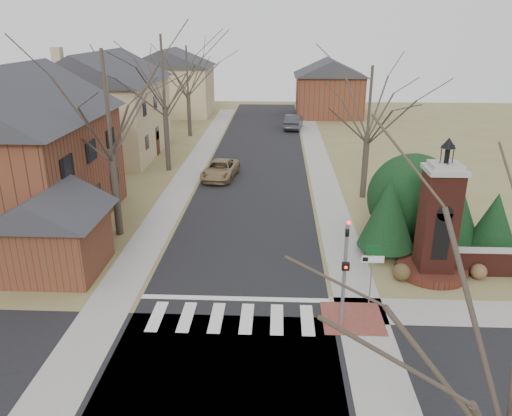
# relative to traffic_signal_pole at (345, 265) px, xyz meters

# --- Properties ---
(ground) EXTENTS (120.00, 120.00, 0.00)m
(ground) POSITION_rel_traffic_signal_pole_xyz_m (-4.30, -0.57, -2.59)
(ground) COLOR olive
(ground) RESTS_ON ground
(main_street) EXTENTS (8.00, 70.00, 0.01)m
(main_street) POSITION_rel_traffic_signal_pole_xyz_m (-4.30, 21.43, -2.58)
(main_street) COLOR black
(main_street) RESTS_ON ground
(cross_street) EXTENTS (120.00, 8.00, 0.01)m
(cross_street) POSITION_rel_traffic_signal_pole_xyz_m (-4.30, -3.57, -2.58)
(cross_street) COLOR black
(cross_street) RESTS_ON ground
(crosswalk_zone) EXTENTS (8.00, 2.20, 0.02)m
(crosswalk_zone) POSITION_rel_traffic_signal_pole_xyz_m (-4.30, 0.23, -2.58)
(crosswalk_zone) COLOR silver
(crosswalk_zone) RESTS_ON ground
(stop_bar) EXTENTS (8.00, 0.35, 0.02)m
(stop_bar) POSITION_rel_traffic_signal_pole_xyz_m (-4.30, 1.73, -2.58)
(stop_bar) COLOR silver
(stop_bar) RESTS_ON ground
(sidewalk_right_main) EXTENTS (2.00, 60.00, 0.02)m
(sidewalk_right_main) POSITION_rel_traffic_signal_pole_xyz_m (0.90, 21.43, -2.58)
(sidewalk_right_main) COLOR gray
(sidewalk_right_main) RESTS_ON ground
(sidewalk_left) EXTENTS (2.00, 60.00, 0.02)m
(sidewalk_left) POSITION_rel_traffic_signal_pole_xyz_m (-9.50, 21.43, -2.58)
(sidewalk_left) COLOR gray
(sidewalk_left) RESTS_ON ground
(curb_apron) EXTENTS (2.40, 2.40, 0.02)m
(curb_apron) POSITION_rel_traffic_signal_pole_xyz_m (0.50, 0.43, -2.57)
(curb_apron) COLOR brown
(curb_apron) RESTS_ON ground
(traffic_signal_pole) EXTENTS (0.28, 0.41, 4.50)m
(traffic_signal_pole) POSITION_rel_traffic_signal_pole_xyz_m (0.00, 0.00, 0.00)
(traffic_signal_pole) COLOR slate
(traffic_signal_pole) RESTS_ON ground
(sign_post) EXTENTS (0.90, 0.07, 2.75)m
(sign_post) POSITION_rel_traffic_signal_pole_xyz_m (1.29, 1.41, -0.64)
(sign_post) COLOR slate
(sign_post) RESTS_ON ground
(brick_gate_monument) EXTENTS (3.20, 3.20, 6.47)m
(brick_gate_monument) POSITION_rel_traffic_signal_pole_xyz_m (4.70, 4.42, -0.42)
(brick_gate_monument) COLOR #4E1F17
(brick_gate_monument) RESTS_ON ground
(house_brick_left) EXTENTS (9.80, 11.80, 9.42)m
(house_brick_left) POSITION_rel_traffic_signal_pole_xyz_m (-17.31, 9.42, 2.07)
(house_brick_left) COLOR brown
(house_brick_left) RESTS_ON ground
(house_stucco_left) EXTENTS (9.80, 12.80, 9.28)m
(house_stucco_left) POSITION_rel_traffic_signal_pole_xyz_m (-17.80, 26.42, 2.01)
(house_stucco_left) COLOR tan
(house_stucco_left) RESTS_ON ground
(garage_left) EXTENTS (4.80, 4.80, 4.29)m
(garage_left) POSITION_rel_traffic_signal_pole_xyz_m (-12.82, 3.92, -0.35)
(garage_left) COLOR brown
(garage_left) RESTS_ON ground
(house_distant_left) EXTENTS (10.80, 8.80, 8.53)m
(house_distant_left) POSITION_rel_traffic_signal_pole_xyz_m (-16.31, 47.42, 1.66)
(house_distant_left) COLOR tan
(house_distant_left) RESTS_ON ground
(house_distant_right) EXTENTS (8.80, 8.80, 7.30)m
(house_distant_right) POSITION_rel_traffic_signal_pole_xyz_m (3.69, 47.42, 1.06)
(house_distant_right) COLOR brown
(house_distant_right) RESTS_ON ground
(evergreen_near) EXTENTS (2.80, 2.80, 4.10)m
(evergreen_near) POSITION_rel_traffic_signal_pole_xyz_m (2.90, 6.43, -0.29)
(evergreen_near) COLOR #473D33
(evergreen_near) RESTS_ON ground
(evergreen_mid) EXTENTS (3.40, 3.40, 4.70)m
(evergreen_mid) POSITION_rel_traffic_signal_pole_xyz_m (6.20, 7.63, 0.01)
(evergreen_mid) COLOR #473D33
(evergreen_mid) RESTS_ON ground
(evergreen_far) EXTENTS (2.40, 2.40, 3.30)m
(evergreen_far) POSITION_rel_traffic_signal_pole_xyz_m (8.20, 6.63, -0.69)
(evergreen_far) COLOR #473D33
(evergreen_far) RESTS_ON ground
(evergreen_mass) EXTENTS (4.80, 4.80, 4.80)m
(evergreen_mass) POSITION_rel_traffic_signal_pole_xyz_m (4.70, 8.93, -0.19)
(evergreen_mass) COLOR black
(evergreen_mass) RESTS_ON ground
(bare_tree_0) EXTENTS (8.05, 8.05, 11.15)m
(bare_tree_0) POSITION_rel_traffic_signal_pole_xyz_m (-11.30, 8.43, 5.11)
(bare_tree_0) COLOR #473D33
(bare_tree_0) RESTS_ON ground
(bare_tree_1) EXTENTS (8.40, 8.40, 11.64)m
(bare_tree_1) POSITION_rel_traffic_signal_pole_xyz_m (-11.30, 21.43, 5.44)
(bare_tree_1) COLOR #473D33
(bare_tree_1) RESTS_ON ground
(bare_tree_2) EXTENTS (7.35, 7.35, 10.19)m
(bare_tree_2) POSITION_rel_traffic_signal_pole_xyz_m (-11.80, 34.43, 4.44)
(bare_tree_2) COLOR #473D33
(bare_tree_2) RESTS_ON ground
(bare_tree_3) EXTENTS (7.00, 7.00, 9.70)m
(bare_tree_3) POSITION_rel_traffic_signal_pole_xyz_m (3.20, 15.43, 4.10)
(bare_tree_3) COLOR #473D33
(bare_tree_3) RESTS_ON ground
(pickup_truck) EXTENTS (2.79, 5.05, 1.34)m
(pickup_truck) POSITION_rel_traffic_signal_pole_xyz_m (-6.90, 19.35, -1.92)
(pickup_truck) COLOR olive
(pickup_truck) RESTS_ON ground
(distant_car) EXTENTS (2.32, 5.05, 1.61)m
(distant_car) POSITION_rel_traffic_signal_pole_xyz_m (-0.90, 38.63, -1.78)
(distant_car) COLOR #36383E
(distant_car) RESTS_ON ground
(dry_shrub_left) EXTENTS (0.80, 0.80, 0.80)m
(dry_shrub_left) POSITION_rel_traffic_signal_pole_xyz_m (3.13, 3.73, -2.18)
(dry_shrub_left) COLOR #4D3B23
(dry_shrub_left) RESTS_ON ground
(dry_shrub_right) EXTENTS (0.73, 0.73, 0.73)m
(dry_shrub_right) POSITION_rel_traffic_signal_pole_xyz_m (6.70, 4.03, -2.22)
(dry_shrub_right) COLOR brown
(dry_shrub_right) RESTS_ON ground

